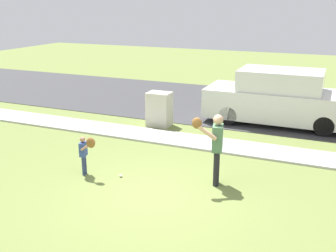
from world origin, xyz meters
name	(u,v)px	position (x,y,z in m)	size (l,w,h in m)	color
ground_plane	(205,145)	(0.00, 3.50, 0.00)	(48.00, 48.00, 0.00)	olive
sidewalk_strip	(206,143)	(0.00, 3.60, 0.03)	(36.00, 1.20, 0.06)	#B2B2AD
road_surface	(243,106)	(0.00, 8.60, 0.01)	(36.00, 6.80, 0.02)	#38383A
person_adult	(215,142)	(1.05, 1.01, 1.04)	(0.66, 0.74, 1.69)	black
person_child	(86,150)	(-1.99, 0.28, 0.67)	(0.50, 0.35, 1.03)	navy
baseball	(121,176)	(-1.16, 0.50, 0.04)	(0.07, 0.07, 0.07)	white
utility_cabinet	(159,109)	(-2.05, 4.75, 0.59)	(0.78, 0.60, 1.17)	beige
parked_van_white	(279,98)	(1.66, 6.62, 0.90)	(5.00, 1.95, 1.88)	silver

